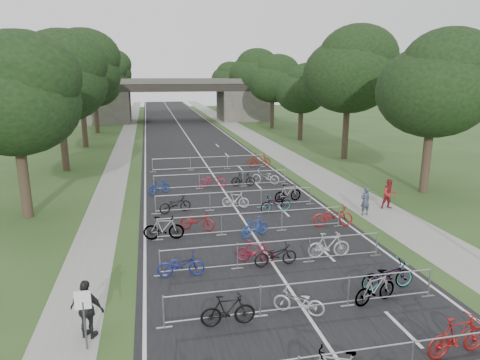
% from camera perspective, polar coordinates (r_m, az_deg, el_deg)
% --- Properties ---
extents(road, '(11.00, 140.00, 0.01)m').
position_cam_1_polar(road, '(59.07, -7.43, 6.33)').
color(road, black).
rests_on(road, ground).
extents(sidewalk_right, '(3.00, 140.00, 0.01)m').
position_cam_1_polar(sidewalk_right, '(60.25, 0.22, 6.59)').
color(sidewalk_right, gray).
rests_on(sidewalk_right, ground).
extents(sidewalk_left, '(2.00, 140.00, 0.01)m').
position_cam_1_polar(sidewalk_left, '(58.94, -14.75, 5.97)').
color(sidewalk_left, gray).
rests_on(sidewalk_left, ground).
extents(lane_markings, '(0.12, 140.00, 0.00)m').
position_cam_1_polar(lane_markings, '(59.07, -7.43, 6.32)').
color(lane_markings, silver).
rests_on(lane_markings, ground).
extents(overpass_bridge, '(31.00, 8.00, 7.05)m').
position_cam_1_polar(overpass_bridge, '(73.65, -8.53, 10.52)').
color(overpass_bridge, '#46453F').
rests_on(overpass_bridge, ground).
extents(park_sign, '(0.45, 0.06, 1.83)m').
position_cam_1_polar(park_sign, '(13.20, -20.15, -15.89)').
color(park_sign, '#4C4C51').
rests_on(park_sign, ground).
extents(tree_left_0, '(6.72, 6.72, 10.25)m').
position_cam_1_polar(tree_left_0, '(25.22, -27.76, 9.71)').
color(tree_left_0, '#33261C').
rests_on(tree_left_0, ground).
extents(tree_right_0, '(7.17, 7.17, 10.93)m').
position_cam_1_polar(tree_right_0, '(30.19, 24.71, 11.28)').
color(tree_right_0, '#33261C').
rests_on(tree_right_0, ground).
extents(tree_left_1, '(7.56, 7.56, 11.53)m').
position_cam_1_polar(tree_left_1, '(36.91, -23.01, 12.28)').
color(tree_left_1, '#33261C').
rests_on(tree_left_1, ground).
extents(tree_right_1, '(8.18, 8.18, 12.47)m').
position_cam_1_polar(tree_right_1, '(40.47, 14.52, 13.81)').
color(tree_right_1, '#33261C').
rests_on(tree_right_1, ground).
extents(tree_left_2, '(8.40, 8.40, 12.81)m').
position_cam_1_polar(tree_left_2, '(48.76, -20.52, 13.58)').
color(tree_left_2, '#33261C').
rests_on(tree_left_2, ground).
extents(tree_right_2, '(6.16, 6.16, 9.39)m').
position_cam_1_polar(tree_right_2, '(51.54, 8.36, 11.84)').
color(tree_right_2, '#33261C').
rests_on(tree_right_2, ground).
extents(tree_left_3, '(6.72, 6.72, 10.25)m').
position_cam_1_polar(tree_left_3, '(60.68, -18.81, 12.06)').
color(tree_left_3, '#33261C').
rests_on(tree_left_3, ground).
extents(tree_right_3, '(7.17, 7.17, 10.93)m').
position_cam_1_polar(tree_right_3, '(62.91, 4.51, 13.17)').
color(tree_right_3, '#33261C').
rests_on(tree_right_3, ground).
extents(tree_left_4, '(7.56, 7.56, 11.53)m').
position_cam_1_polar(tree_left_4, '(72.61, -17.82, 12.96)').
color(tree_left_4, '#33261C').
rests_on(tree_left_4, ground).
extents(tree_right_4, '(8.18, 8.18, 12.47)m').
position_cam_1_polar(tree_right_4, '(74.49, 1.82, 14.06)').
color(tree_right_4, '#33261C').
rests_on(tree_right_4, ground).
extents(tree_left_5, '(8.40, 8.40, 12.81)m').
position_cam_1_polar(tree_left_5, '(84.57, -17.10, 13.60)').
color(tree_left_5, '#33261C').
rests_on(tree_left_5, ground).
extents(tree_right_5, '(6.16, 6.16, 9.39)m').
position_cam_1_polar(tree_right_5, '(86.20, -0.15, 12.74)').
color(tree_right_5, '#33261C').
rests_on(tree_right_5, ground).
extents(tree_left_6, '(6.72, 6.72, 10.25)m').
position_cam_1_polar(tree_left_6, '(96.54, -16.46, 12.63)').
color(tree_left_6, '#33261C').
rests_on(tree_left_6, ground).
extents(tree_right_6, '(7.17, 7.17, 10.93)m').
position_cam_1_polar(tree_right_6, '(97.96, -1.65, 13.44)').
color(tree_right_6, '#33261C').
rests_on(tree_right_6, ground).
extents(barrier_row_1, '(9.70, 0.08, 1.10)m').
position_cam_1_polar(barrier_row_1, '(14.72, 8.71, -15.09)').
color(barrier_row_1, '#A8ABB0').
rests_on(barrier_row_1, ground).
extents(barrier_row_2, '(9.70, 0.08, 1.10)m').
position_cam_1_polar(barrier_row_2, '(17.77, 4.57, -9.68)').
color(barrier_row_2, '#A8ABB0').
rests_on(barrier_row_2, ground).
extents(barrier_row_3, '(9.70, 0.08, 1.10)m').
position_cam_1_polar(barrier_row_3, '(21.18, 1.62, -5.69)').
color(barrier_row_3, '#A8ABB0').
rests_on(barrier_row_3, ground).
extents(barrier_row_4, '(9.70, 0.08, 1.10)m').
position_cam_1_polar(barrier_row_4, '(24.90, -0.56, -2.68)').
color(barrier_row_4, '#A8ABB0').
rests_on(barrier_row_4, ground).
extents(barrier_row_5, '(9.70, 0.08, 1.10)m').
position_cam_1_polar(barrier_row_5, '(29.64, -2.50, 0.02)').
color(barrier_row_5, '#A8ABB0').
rests_on(barrier_row_5, ground).
extents(barrier_row_6, '(9.70, 0.08, 1.10)m').
position_cam_1_polar(barrier_row_6, '(35.43, -4.13, 2.29)').
color(barrier_row_6, '#A8ABB0').
rests_on(barrier_row_6, ground).
extents(bike_3, '(2.06, 0.78, 1.21)m').
position_cam_1_polar(bike_3, '(13.93, 27.03, -18.09)').
color(bike_3, maroon).
rests_on(bike_3, ground).
extents(bike_4, '(1.74, 0.52, 1.04)m').
position_cam_1_polar(bike_4, '(13.86, -1.62, -17.00)').
color(bike_4, black).
rests_on(bike_4, ground).
extents(bike_5, '(1.76, 1.36, 0.89)m').
position_cam_1_polar(bike_5, '(14.60, 7.85, -15.77)').
color(bike_5, '#AFB0B7').
rests_on(bike_5, ground).
extents(bike_6, '(1.85, 0.95, 1.07)m').
position_cam_1_polar(bike_6, '(15.72, 17.60, -13.67)').
color(bike_6, '#A8ABB0').
rests_on(bike_6, ground).
extents(bike_7, '(2.09, 0.79, 1.08)m').
position_cam_1_polar(bike_7, '(16.78, 19.07, -11.95)').
color(bike_7, '#A8ABB0').
rests_on(bike_7, ground).
extents(bike_8, '(1.87, 0.77, 0.96)m').
position_cam_1_polar(bike_8, '(17.00, -7.90, -11.15)').
color(bike_8, navy).
rests_on(bike_8, ground).
extents(bike_9, '(1.68, 1.06, 0.98)m').
position_cam_1_polar(bike_9, '(18.01, 1.99, -9.50)').
color(bike_9, maroon).
rests_on(bike_9, ground).
extents(bike_10, '(1.85, 0.74, 0.95)m').
position_cam_1_polar(bike_10, '(17.77, 4.77, -9.93)').
color(bike_10, black).
rests_on(bike_10, ground).
extents(bike_11, '(1.88, 0.62, 1.12)m').
position_cam_1_polar(bike_11, '(18.81, 11.77, -8.53)').
color(bike_11, '#AEADB5').
rests_on(bike_11, ground).
extents(bike_12, '(1.96, 0.75, 1.15)m').
position_cam_1_polar(bike_12, '(20.65, -10.13, -6.35)').
color(bike_12, '#A8ABB0').
rests_on(bike_12, ground).
extents(bike_13, '(1.93, 1.35, 0.96)m').
position_cam_1_polar(bike_13, '(21.68, -5.72, -5.47)').
color(bike_13, maroon).
rests_on(bike_13, ground).
extents(bike_14, '(1.67, 1.07, 0.97)m').
position_cam_1_polar(bike_14, '(20.76, 1.99, -6.28)').
color(bike_14, '#1C3B9A').
rests_on(bike_14, ground).
extents(bike_15, '(2.18, 1.00, 1.10)m').
position_cam_1_polar(bike_15, '(22.60, 12.27, -4.72)').
color(bike_15, maroon).
rests_on(bike_15, ground).
extents(bike_16, '(1.97, 1.15, 0.98)m').
position_cam_1_polar(bike_16, '(24.55, -8.65, -3.21)').
color(bike_16, black).
rests_on(bike_16, ground).
extents(bike_17, '(1.68, 0.93, 0.97)m').
position_cam_1_polar(bike_17, '(25.12, -0.62, -2.67)').
color(bike_17, '#A9AAB1').
rests_on(bike_17, ground).
extents(bike_18, '(1.97, 0.95, 0.99)m').
position_cam_1_polar(bike_18, '(24.47, 4.85, -3.14)').
color(bike_18, '#A8ABB0').
rests_on(bike_18, ground).
extents(bike_19, '(1.93, 0.94, 1.12)m').
position_cam_1_polar(bike_19, '(26.43, 6.41, -1.75)').
color(bike_19, '#A8ABB0').
rests_on(bike_19, ground).
extents(bike_20, '(1.65, 1.25, 0.99)m').
position_cam_1_polar(bike_20, '(28.46, -10.78, -0.91)').
color(bike_20, navy).
rests_on(bike_20, ground).
extents(bike_21, '(2.00, 0.92, 1.01)m').
position_cam_1_polar(bike_21, '(29.64, -3.69, -0.07)').
color(bike_21, maroon).
rests_on(bike_21, ground).
extents(bike_22, '(1.71, 0.69, 1.00)m').
position_cam_1_polar(bike_22, '(29.98, 0.42, 0.10)').
color(bike_22, black).
rests_on(bike_22, ground).
extents(bike_23, '(2.10, 1.55, 1.05)m').
position_cam_1_polar(bike_23, '(30.62, 3.41, 0.42)').
color(bike_23, '#9E9DA4').
rests_on(bike_23, ground).
extents(bike_27, '(2.03, 0.69, 1.20)m').
position_cam_1_polar(bike_27, '(36.34, 2.58, 2.69)').
color(bike_27, maroon).
rests_on(bike_27, ground).
extents(pedestrian_a, '(0.65, 0.49, 1.62)m').
position_cam_1_polar(pedestrian_a, '(24.73, 16.35, -2.72)').
color(pedestrian_a, '#313A49').
rests_on(pedestrian_a, ground).
extents(pedestrian_b, '(0.91, 0.74, 1.76)m').
position_cam_1_polar(pedestrian_b, '(26.31, 19.28, -1.81)').
color(pedestrian_b, maroon).
rests_on(pedestrian_b, ground).
extents(pedestrian_c, '(1.16, 0.85, 1.83)m').
position_cam_1_polar(pedestrian_c, '(13.88, -19.69, -15.97)').
color(pedestrian_c, black).
rests_on(pedestrian_c, ground).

